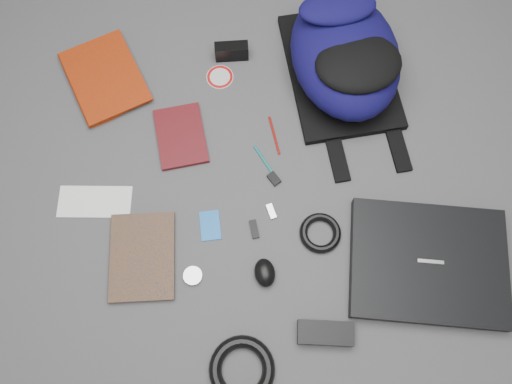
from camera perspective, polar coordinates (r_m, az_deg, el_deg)
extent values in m
plane|color=#4F4F51|center=(1.42, 0.00, -0.26)|extent=(4.00, 4.00, 0.00)
cube|color=black|center=(1.42, 19.07, -7.68)|extent=(0.49, 0.44, 0.04)
imported|color=maroon|center=(1.64, -20.20, 10.76)|extent=(0.26, 0.32, 0.03)
imported|color=#985C0A|center=(1.42, -16.38, -7.27)|extent=(0.22, 0.27, 0.02)
cube|color=white|center=(1.48, -17.94, -1.06)|extent=(0.22, 0.14, 0.00)
cube|color=#430D10|center=(1.50, -8.58, 6.33)|extent=(0.15, 0.20, 0.02)
cube|color=black|center=(1.60, -2.80, 15.76)|extent=(0.11, 0.05, 0.06)
cylinder|color=silver|center=(1.59, -4.14, 12.97)|extent=(0.08, 0.08, 0.00)
cylinder|color=#0C716C|center=(1.45, 1.09, 3.37)|extent=(0.04, 0.12, 0.01)
cylinder|color=maroon|center=(1.49, 2.10, 6.49)|extent=(0.01, 0.13, 0.01)
cube|color=blue|center=(1.40, -5.26, -3.83)|extent=(0.06, 0.09, 0.00)
cube|color=black|center=(1.38, -0.21, -4.26)|extent=(0.02, 0.05, 0.01)
cube|color=silver|center=(1.40, 1.76, -2.23)|extent=(0.02, 0.04, 0.01)
cube|color=black|center=(1.43, 2.07, 1.52)|extent=(0.04, 0.04, 0.01)
ellipsoid|color=black|center=(1.34, 1.01, -9.21)|extent=(0.06, 0.08, 0.04)
cylinder|color=silver|center=(1.40, -11.08, -5.52)|extent=(0.06, 0.06, 0.01)
cylinder|color=#B2B3B5|center=(1.37, -7.23, -9.49)|extent=(0.06, 0.06, 0.01)
torus|color=black|center=(1.39, 7.36, -4.66)|extent=(0.13, 0.13, 0.02)
cube|color=black|center=(1.34, 7.93, -15.67)|extent=(0.15, 0.10, 0.04)
torus|color=black|center=(1.33, -1.62, -19.62)|extent=(0.20, 0.20, 0.03)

